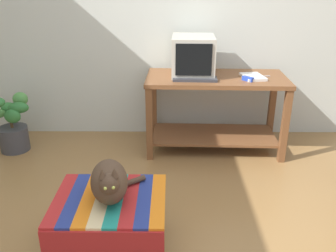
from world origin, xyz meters
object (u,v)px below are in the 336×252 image
object	(u,v)px
keyboard	(195,79)
ottoman_with_blanket	(111,224)
book	(253,77)
tv_monitor	(193,56)
cat	(109,181)
desk	(215,100)
stapler	(248,79)
potted_plant	(12,126)

from	to	relation	value
keyboard	ottoman_with_blanket	distance (m)	1.59
book	tv_monitor	bearing A→B (deg)	157.25
book	cat	world-z (taller)	book
cat	keyboard	bearing A→B (deg)	56.47
desk	cat	xyz separation A→B (m)	(-0.79, -1.50, -0.00)
tv_monitor	book	distance (m)	0.59
desk	stapler	distance (m)	0.40
desk	tv_monitor	bearing A→B (deg)	164.41
potted_plant	stapler	xyz separation A→B (m)	(2.26, -0.09, 0.51)
cat	potted_plant	bearing A→B (deg)	119.50
ottoman_with_blanket	potted_plant	xyz separation A→B (m)	(-1.19, 1.43, 0.06)
desk	book	size ratio (longest dim) A/B	5.19
tv_monitor	stapler	world-z (taller)	tv_monitor
keyboard	stapler	world-z (taller)	stapler
book	stapler	world-z (taller)	stapler
ottoman_with_blanket	potted_plant	bearing A→B (deg)	129.66
desk	keyboard	xyz separation A→B (m)	(-0.21, -0.13, 0.25)
keyboard	book	world-z (taller)	same
ottoman_with_blanket	stapler	world-z (taller)	stapler
potted_plant	book	bearing A→B (deg)	0.16
cat	desk	bearing A→B (deg)	51.63
desk	ottoman_with_blanket	bearing A→B (deg)	-116.36
ottoman_with_blanket	potted_plant	distance (m)	1.86
ottoman_with_blanket	book	bearing A→B (deg)	51.77
potted_plant	ottoman_with_blanket	bearing A→B (deg)	-50.34
ottoman_with_blanket	cat	size ratio (longest dim) A/B	1.62
tv_monitor	keyboard	bearing A→B (deg)	-85.23
book	cat	size ratio (longest dim) A/B	0.62
ottoman_with_blanket	stapler	bearing A→B (deg)	51.54
stapler	book	bearing A→B (deg)	13.98
book	cat	bearing A→B (deg)	-137.92
ottoman_with_blanket	cat	bearing A→B (deg)	12.07
tv_monitor	potted_plant	distance (m)	1.90
ottoman_with_blanket	cat	distance (m)	0.31
cat	potted_plant	world-z (taller)	cat
cat	stapler	distance (m)	1.73
book	stapler	bearing A→B (deg)	-134.69
keyboard	ottoman_with_blanket	bearing A→B (deg)	-110.50
desk	ottoman_with_blanket	size ratio (longest dim) A/B	1.98
keyboard	potted_plant	distance (m)	1.85
tv_monitor	keyboard	world-z (taller)	tv_monitor
keyboard	tv_monitor	bearing A→B (deg)	95.84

